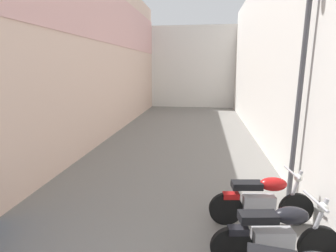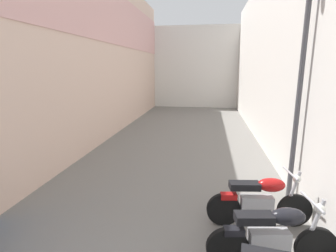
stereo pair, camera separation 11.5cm
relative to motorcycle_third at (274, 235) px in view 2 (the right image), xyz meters
name	(u,v)px [view 2 (the right image)]	position (x,y,z in m)	size (l,w,h in m)	color
ground_plane	(173,163)	(-1.95, 3.95, -0.50)	(34.82, 34.82, 0.00)	slate
building_left	(96,52)	(-5.04, 5.91, 2.83)	(0.45, 18.82, 6.60)	beige
building_right	(275,56)	(1.14, 5.95, 2.63)	(0.45, 18.82, 6.27)	silver
building_far_end	(196,67)	(-1.95, 16.36, 2.29)	(8.78, 2.00, 5.57)	silver
motorcycle_third	(274,235)	(0.00, 0.00, 0.00)	(1.84, 0.58, 1.04)	black
motorcycle_fourth	(260,200)	(0.00, 1.02, 0.00)	(1.84, 0.58, 1.04)	black
street_lamp	(298,60)	(0.71, 2.07, 2.42)	(0.79, 0.18, 5.03)	#47474C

